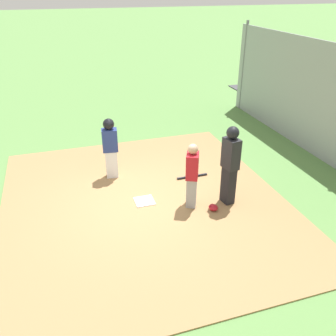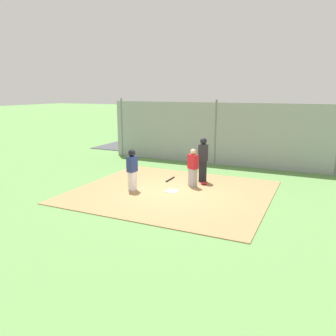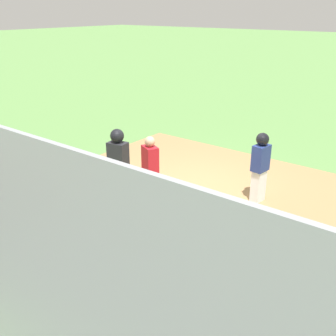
# 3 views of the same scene
# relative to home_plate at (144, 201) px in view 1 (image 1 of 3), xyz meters

# --- Properties ---
(ground_plane) EXTENTS (140.00, 140.00, 0.00)m
(ground_plane) POSITION_rel_home_plate_xyz_m (0.00, 0.00, -0.04)
(ground_plane) COLOR #5B8947
(dirt_infield) EXTENTS (7.20, 6.40, 0.03)m
(dirt_infield) POSITION_rel_home_plate_xyz_m (0.00, 0.00, -0.03)
(dirt_infield) COLOR #9E774C
(dirt_infield) RESTS_ON ground_plane
(home_plate) EXTENTS (0.44, 0.44, 0.02)m
(home_plate) POSITION_rel_home_plate_xyz_m (0.00, 0.00, 0.00)
(home_plate) COLOR white
(home_plate) RESTS_ON dirt_infield
(catcher) EXTENTS (0.45, 0.40, 1.52)m
(catcher) POSITION_rel_home_plate_xyz_m (-0.46, -0.99, 0.77)
(catcher) COLOR #9E9EA3
(catcher) RESTS_ON dirt_infield
(umpire) EXTENTS (0.42, 0.32, 1.86)m
(umpire) POSITION_rel_home_plate_xyz_m (-0.59, -1.84, 0.99)
(umpire) COLOR black
(umpire) RESTS_ON dirt_infield
(runner) EXTENTS (0.31, 0.41, 1.60)m
(runner) POSITION_rel_home_plate_xyz_m (1.45, 0.50, 0.90)
(runner) COLOR silver
(runner) RESTS_ON dirt_infield
(baseball_bat) EXTENTS (0.06, 0.83, 0.06)m
(baseball_bat) POSITION_rel_home_plate_xyz_m (0.75, -1.48, 0.02)
(baseball_bat) COLOR black
(baseball_bat) RESTS_ON dirt_infield
(catcher_mask) EXTENTS (0.24, 0.20, 0.12)m
(catcher_mask) POSITION_rel_home_plate_xyz_m (-0.81, -1.39, 0.05)
(catcher_mask) COLOR #B21923
(catcher_mask) RESTS_ON dirt_infield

